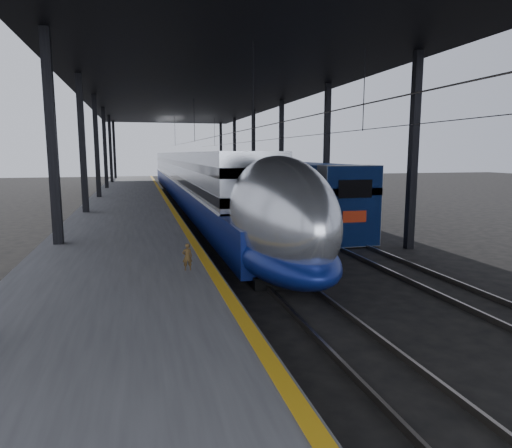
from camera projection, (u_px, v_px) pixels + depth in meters
name	position (u px, v px, depth m)	size (l,w,h in m)	color
ground	(231.00, 295.00, 14.50)	(160.00, 160.00, 0.00)	black
platform	(128.00, 209.00, 32.68)	(6.00, 80.00, 1.00)	#4C4C4F
yellow_strip	(167.00, 201.00, 33.30)	(0.30, 80.00, 0.01)	gold
rails	(237.00, 212.00, 34.73)	(6.52, 80.00, 0.16)	slate
canopy	(201.00, 88.00, 32.70)	(18.00, 75.00, 9.47)	black
tgv_train	(190.00, 179.00, 42.36)	(3.18, 65.20, 4.56)	silver
second_train	(234.00, 178.00, 47.34)	(2.84, 56.05, 3.91)	navy
child	(187.00, 257.00, 13.59)	(0.30, 0.20, 0.82)	#513A1B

